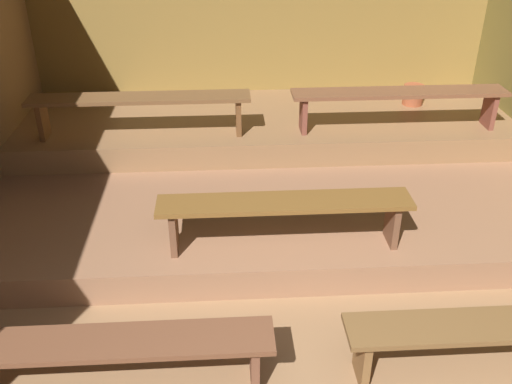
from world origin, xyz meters
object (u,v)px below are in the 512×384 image
(bench_lower_center, at_px, (285,209))
(bench_floor_right, at_px, (501,332))
(bench_middle_left, at_px, (140,103))
(bench_floor_left, at_px, (111,350))
(bench_middle_right, at_px, (399,98))
(pail_middle, at_px, (413,95))

(bench_lower_center, bearing_deg, bench_floor_right, -42.67)
(bench_lower_center, xyz_separation_m, bench_middle_left, (-1.26, 1.68, 0.26))
(bench_floor_left, bearing_deg, bench_middle_right, 48.47)
(bench_floor_left, height_order, pail_middle, pail_middle)
(bench_floor_left, height_order, bench_floor_right, same)
(bench_middle_left, xyz_separation_m, pail_middle, (3.00, 0.70, -0.22))
(bench_floor_right, bearing_deg, bench_lower_center, 137.33)
(bench_lower_center, height_order, bench_middle_left, bench_middle_left)
(bench_middle_left, height_order, bench_middle_right, same)
(bench_floor_right, bearing_deg, bench_middle_right, 87.97)
(bench_floor_left, height_order, bench_middle_left, bench_middle_left)
(bench_floor_left, bearing_deg, bench_floor_right, 0.00)
(bench_lower_center, bearing_deg, pail_middle, 53.95)
(bench_floor_right, bearing_deg, bench_floor_left, 180.00)
(bench_lower_center, distance_m, bench_middle_left, 2.12)
(bench_middle_left, distance_m, pail_middle, 3.08)
(bench_floor_right, height_order, bench_middle_left, bench_middle_left)
(bench_lower_center, relative_size, bench_middle_right, 0.89)
(bench_middle_right, xyz_separation_m, pail_middle, (0.39, 0.70, -0.22))
(bench_middle_left, height_order, pail_middle, bench_middle_left)
(pail_middle, bearing_deg, bench_middle_left, -166.91)
(bench_middle_right, bearing_deg, bench_lower_center, -128.51)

